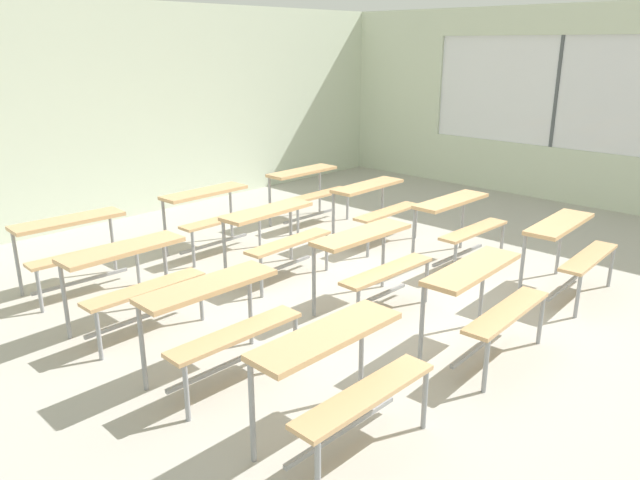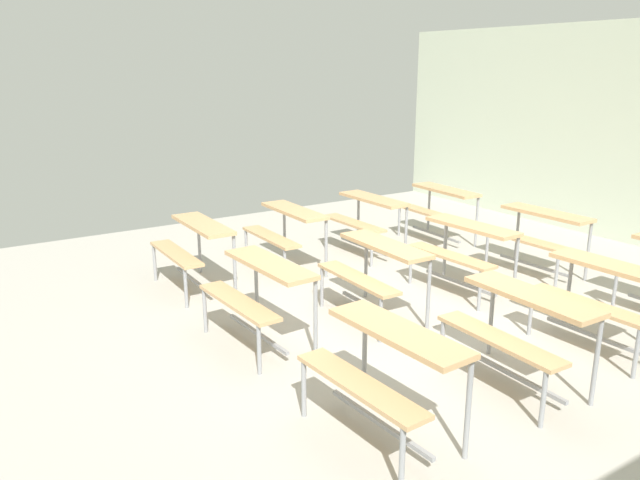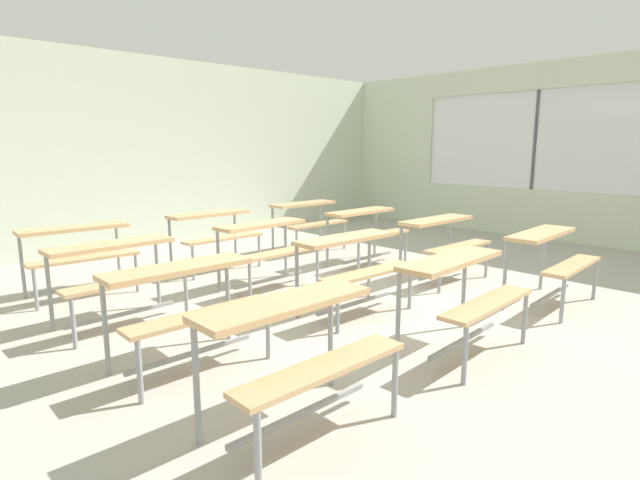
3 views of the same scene
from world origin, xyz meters
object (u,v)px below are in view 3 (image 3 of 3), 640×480
object	(u,v)px
desk_bench_r1c0	(186,292)
desk_bench_r2c2	(366,224)
desk_bench_r3c0	(78,244)
desk_bench_r0c0	(298,335)
desk_bench_r2c1	(267,239)
desk_bench_r2c0	(117,264)
desk_bench_r0c2	(551,250)
desk_bench_r3c2	(308,215)
desk_bench_r1c1	(353,256)
desk_bench_r3c1	(214,227)
desk_bench_r0c1	(463,282)
desk_bench_r1c2	(444,234)

from	to	relation	value
desk_bench_r1c0	desk_bench_r2c2	xyz separation A→B (m)	(3.37, 1.23, 0.00)
desk_bench_r1c0	desk_bench_r3c0	bearing A→B (deg)	89.71
desk_bench_r1c0	desk_bench_r0c0	bearing A→B (deg)	-87.54
desk_bench_r0c0	desk_bench_r2c1	distance (m)	2.95
desk_bench_r2c0	desk_bench_r2c2	distance (m)	3.39
desk_bench_r0c2	desk_bench_r2c1	bearing A→B (deg)	121.81
desk_bench_r0c2	desk_bench_r3c2	world-z (taller)	same
desk_bench_r1c1	desk_bench_r3c1	size ratio (longest dim) A/B	1.01
desk_bench_r2c2	desk_bench_r3c2	bearing A→B (deg)	86.54
desk_bench_r0c2	desk_bench_r2c2	size ratio (longest dim) A/B	1.02
desk_bench_r2c1	desk_bench_r2c0	bearing A→B (deg)	178.40
desk_bench_r0c2	desk_bench_r0c1	bearing A→B (deg)	177.83
desk_bench_r2c2	desk_bench_r3c0	world-z (taller)	same
desk_bench_r2c2	desk_bench_r0c1	bearing A→B (deg)	-125.43
desk_bench_r2c0	desk_bench_r3c0	size ratio (longest dim) A/B	0.98
desk_bench_r2c1	desk_bench_r0c0	bearing A→B (deg)	-126.96
desk_bench_r1c1	desk_bench_r3c2	xyz separation A→B (m)	(1.66, 2.48, 0.00)
desk_bench_r0c0	desk_bench_r1c2	size ratio (longest dim) A/B	1.00
desk_bench_r1c2	desk_bench_r3c1	distance (m)	2.92
desk_bench_r0c0	desk_bench_r2c1	xyz separation A→B (m)	(1.67, 2.43, 0.00)
desk_bench_r3c2	desk_bench_r1c2	bearing A→B (deg)	-89.88
desk_bench_r0c0	desk_bench_r2c0	distance (m)	2.40
desk_bench_r0c0	desk_bench_r0c2	xyz separation A→B (m)	(3.37, -0.04, 0.00)
desk_bench_r0c2	desk_bench_r1c2	bearing A→B (deg)	85.79
desk_bench_r3c1	desk_bench_r3c2	distance (m)	1.68
desk_bench_r1c1	desk_bench_r3c0	bearing A→B (deg)	126.43
desk_bench_r1c0	desk_bench_r3c1	size ratio (longest dim) A/B	1.00
desk_bench_r3c1	desk_bench_r1c1	bearing A→B (deg)	-90.25
desk_bench_r0c1	desk_bench_r1c1	xyz separation A→B (m)	(0.08, 1.22, 0.00)
desk_bench_r1c0	desk_bench_r0c1	bearing A→B (deg)	-35.52
desk_bench_r2c0	desk_bench_r2c2	world-z (taller)	same
desk_bench_r1c0	desk_bench_r2c2	world-z (taller)	same
desk_bench_r0c2	desk_bench_r2c2	xyz separation A→B (m)	(-0.03, 2.45, 0.00)
desk_bench_r0c1	desk_bench_r2c1	bearing A→B (deg)	87.22
desk_bench_r0c0	desk_bench_r2c2	bearing A→B (deg)	36.49
desk_bench_r2c2	desk_bench_r0c2	bearing A→B (deg)	-90.30
desk_bench_r1c0	desk_bench_r1c1	xyz separation A→B (m)	(1.76, -0.02, 0.00)
desk_bench_r0c0	desk_bench_r1c1	distance (m)	2.08
desk_bench_r0c2	desk_bench_r2c0	size ratio (longest dim) A/B	1.02
desk_bench_r0c2	desk_bench_r3c0	world-z (taller)	same
desk_bench_r1c1	desk_bench_r2c2	xyz separation A→B (m)	(1.61, 1.25, 0.00)
desk_bench_r3c1	desk_bench_r0c2	bearing A→B (deg)	-66.26
desk_bench_r2c2	desk_bench_r3c2	world-z (taller)	same
desk_bench_r1c1	desk_bench_r3c2	distance (m)	2.98
desk_bench_r0c0	desk_bench_r3c1	distance (m)	4.00
desk_bench_r0c2	desk_bench_r3c0	xyz separation A→B (m)	(-3.35, 3.66, 0.00)
desk_bench_r3c0	desk_bench_r3c1	size ratio (longest dim) A/B	1.02
desk_bench_r3c0	desk_bench_r2c0	bearing A→B (deg)	-90.31
desk_bench_r0c0	desk_bench_r0c1	bearing A→B (deg)	-1.34
desk_bench_r1c0	desk_bench_r1c1	distance (m)	1.76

